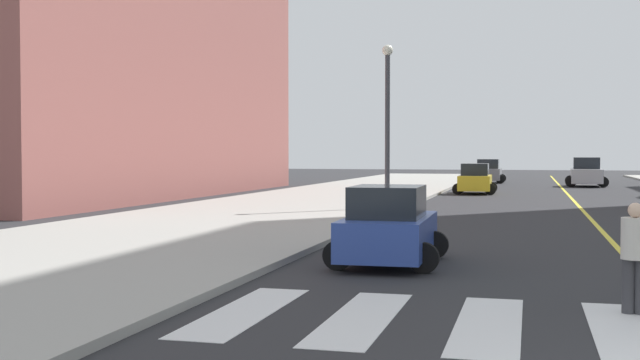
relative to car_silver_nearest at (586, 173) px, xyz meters
name	(u,v)px	position (x,y,z in m)	size (l,w,h in m)	color
sidewalk_kerb_west	(244,217)	(-13.98, -32.83, -0.90)	(10.00, 120.00, 0.15)	#9E9B93
lane_divider_paint	(569,195)	(-1.78, -12.83, -0.97)	(0.16, 80.00, 0.01)	yellow
low_rise_brick_west	(71,46)	(-29.22, -19.73, 7.50)	(16.00, 32.00, 16.96)	#90504A
car_silver_nearest	(586,173)	(0.00, 0.00, 0.00)	(3.03, 4.75, 2.09)	#B7B7BC
car_gray_third	(488,172)	(-7.14, 5.15, -0.08)	(2.70, 4.30, 1.92)	slate
car_blue_fourth	(389,228)	(-6.87, -43.20, -0.19)	(2.42, 3.82, 1.69)	#2D479E
car_yellow_sixth	(475,180)	(-7.04, -12.51, -0.14)	(2.53, 4.02, 1.79)	gold
pedestrian_crossing	(635,253)	(-2.43, -47.54, -0.06)	(0.41, 0.41, 1.66)	#38383D
street_lamp	(387,111)	(-9.57, -27.96, 3.14)	(0.44, 0.44, 6.65)	#38383D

